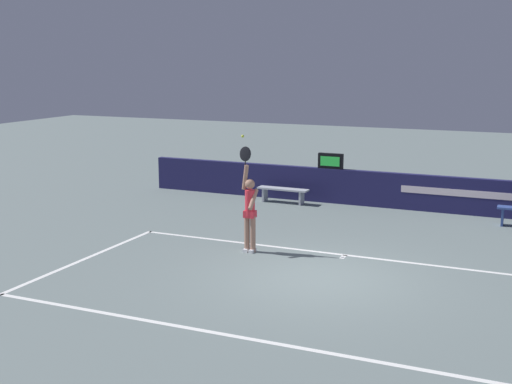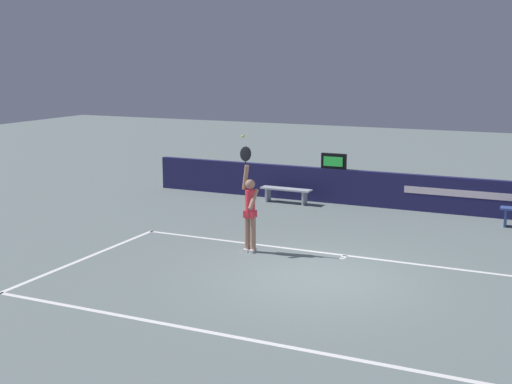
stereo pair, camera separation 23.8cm
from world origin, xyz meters
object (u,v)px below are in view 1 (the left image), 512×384
speed_display (331,161)px  courtside_bench_near (283,192)px  tennis_player (250,209)px  tennis_ball (243,136)px

speed_display → courtside_bench_near: speed_display is taller
speed_display → courtside_bench_near: bearing=-154.2°
tennis_player → tennis_ball: (-0.19, 0.06, 1.63)m
speed_display → tennis_player: size_ratio=0.32×
tennis_player → tennis_ball: size_ratio=37.07×
speed_display → tennis_player: (-0.02, -5.91, -0.28)m
speed_display → courtside_bench_near: 1.72m
speed_display → tennis_ball: (-0.22, -5.86, 1.35)m
speed_display → tennis_player: tennis_player is taller
tennis_player → tennis_ball: 1.65m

